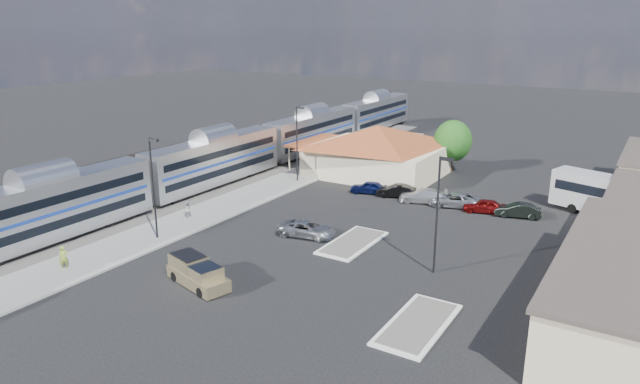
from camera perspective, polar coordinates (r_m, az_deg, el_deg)
The scene contains 23 objects.
ground at distance 49.30m, azimuth -1.94°, elevation -5.02°, with size 280.00×280.00×0.00m, color black.
railbed at distance 67.89m, azimuth -13.11°, elevation 0.68°, with size 16.00×100.00×0.12m, color #4C4944.
platform at distance 60.61m, azimuth -8.31°, elevation -0.93°, with size 5.50×92.00×0.18m, color gray.
passenger_train at distance 66.30m, azimuth -10.45°, elevation 2.97°, with size 3.00×104.00×5.55m.
freight_cars at distance 67.23m, azimuth -17.13°, elevation 1.86°, with size 2.80×46.00×4.00m.
station_depot at distance 70.63m, azimuth 5.68°, elevation 4.21°, with size 18.35×12.24×6.20m.
traffic_island_south at distance 48.96m, azimuth 3.29°, elevation -5.06°, with size 3.30×7.50×0.21m.
traffic_island_north at distance 36.95m, azimuth 9.76°, elevation -12.87°, with size 3.30×7.50×0.21m.
lamp_plat_s at distance 50.14m, azimuth -16.33°, elevation 1.11°, with size 1.08×0.25×9.00m.
lamp_plat_n at distance 66.45m, azimuth -2.26°, elevation 5.45°, with size 1.08×0.25×9.00m.
lamp_lot at distance 42.41m, azimuth 11.78°, elevation -1.34°, with size 1.08×0.25×9.00m.
tree_depot at distance 73.15m, azimuth 13.13°, elevation 5.00°, with size 4.71×4.71×6.63m.
pickup_truck at distance 42.10m, azimuth -12.12°, elevation -7.97°, with size 5.84×3.40×1.90m.
suv at distance 50.26m, azimuth -1.29°, elevation -3.72°, with size 2.35×5.09×1.41m, color #A1A4A9.
coach_bus at distance 61.09m, azimuth 27.75°, elevation -0.40°, with size 12.70×6.31×4.00m.
person_a at distance 47.41m, azimuth -24.26°, elevation -6.01°, with size 0.68×0.44×1.86m, color #A1BA3A.
person_b at distance 56.11m, azimuth -13.13°, elevation -1.70°, with size 0.76×0.59×1.57m, color silver.
parked_car_a at distance 63.15m, azimuth 4.88°, elevation 0.47°, with size 1.64×4.08×1.39m, color #0E1646.
parked_car_b at distance 62.11m, azimuth 7.64°, elevation 0.12°, with size 1.49×4.27×1.41m, color black.
parked_car_c at distance 60.68m, azimuth 10.28°, elevation -0.37°, with size 2.05×5.03×1.46m, color silver.
parked_car_d at distance 59.95m, azimuth 13.22°, elevation -0.77°, with size 2.38×5.16×1.44m, color #93969B.
parked_car_e at distance 58.83m, azimuth 16.08°, elevation -1.34°, with size 1.64×4.08×1.39m, color maroon.
parked_car_f at distance 58.42m, azimuth 19.17°, elevation -1.73°, with size 1.50×4.30×1.42m, color black.
Camera 1 is at (25.34, -38.22, 18.09)m, focal length 32.00 mm.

